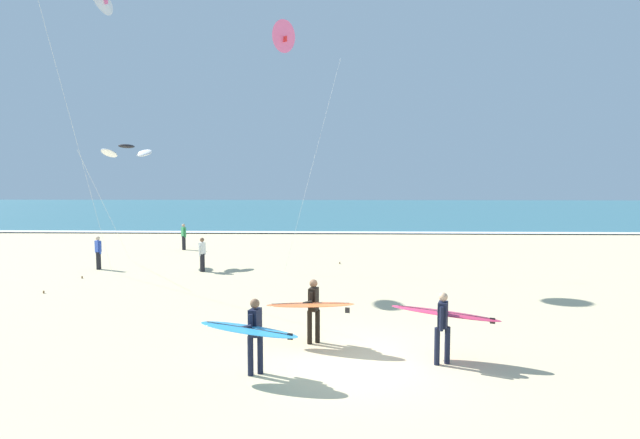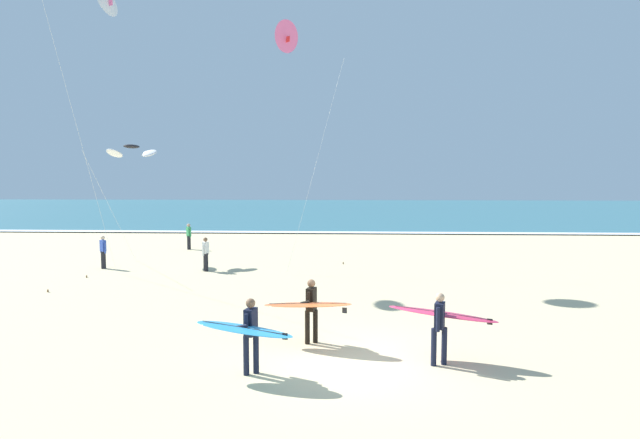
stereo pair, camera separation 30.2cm
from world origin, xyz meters
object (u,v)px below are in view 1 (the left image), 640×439
surfer_lead (312,306)px  bystander_green_top (184,237)px  kite_arc_charcoal_far (127,151)px  bystander_blue_top (98,252)px  kite_delta_rose_near (283,37)px  surfer_trailing (252,330)px  surfer_third (444,318)px  bystander_white_top (202,254)px

surfer_lead → bystander_green_top: surfer_lead is taller
kite_arc_charcoal_far → bystander_blue_top: kite_arc_charcoal_far is taller
kite_arc_charcoal_far → bystander_green_top: size_ratio=3.83×
bystander_blue_top → kite_delta_rose_near: bearing=-7.6°
surfer_trailing → bystander_blue_top: surfer_trailing is taller
surfer_third → bystander_white_top: 14.33m
bystander_blue_top → kite_arc_charcoal_far: bearing=78.5°
bystander_blue_top → surfer_lead: bearing=-45.1°
surfer_lead → bystander_green_top: size_ratio=1.52×
surfer_trailing → kite_delta_rose_near: (-0.46, 11.68, 9.37)m
bystander_green_top → bystander_white_top: 7.71m
surfer_third → surfer_lead: bearing=161.2°
bystander_green_top → bystander_blue_top: size_ratio=1.00×
kite_delta_rose_near → bystander_white_top: kite_delta_rose_near is taller
surfer_lead → bystander_white_top: 11.69m
surfer_third → kite_arc_charcoal_far: bearing=133.1°
kite_delta_rose_near → kite_arc_charcoal_far: size_ratio=1.83×
surfer_lead → bystander_blue_top: surfer_lead is taller
surfer_third → bystander_blue_top: bearing=139.6°
surfer_third → bystander_blue_top: size_ratio=1.63×
surfer_trailing → surfer_third: same height
surfer_trailing → surfer_third: 4.50m
surfer_lead → bystander_blue_top: size_ratio=1.52×
surfer_trailing → kite_arc_charcoal_far: size_ratio=0.38×
surfer_trailing → kite_delta_rose_near: kite_delta_rose_near is taller
surfer_third → bystander_blue_top: 18.18m
kite_delta_rose_near → bystander_green_top: (-6.92, 7.87, -9.60)m
surfer_lead → bystander_white_top: (-5.56, 10.28, -0.24)m
surfer_third → bystander_blue_top: (-13.84, 11.79, -0.24)m
bystander_white_top → surfer_lead: bearing=-61.6°
surfer_trailing → bystander_white_top: surfer_trailing is taller
surfer_third → bystander_green_top: surfer_third is taller
surfer_lead → bystander_green_top: (-8.57, 17.39, -0.24)m
surfer_lead → bystander_white_top: bearing=118.4°
surfer_lead → surfer_third: 3.34m
surfer_trailing → kite_delta_rose_near: bearing=92.2°
bystander_blue_top → bystander_white_top: bearing=-4.8°
surfer_third → bystander_white_top: surfer_third is taller
bystander_white_top → bystander_blue_top: bearing=175.2°
kite_delta_rose_near → bystander_blue_top: kite_delta_rose_near is taller
surfer_trailing → kite_arc_charcoal_far: (-8.97, 15.33, 4.70)m
surfer_trailing → bystander_green_top: size_ratio=1.45×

